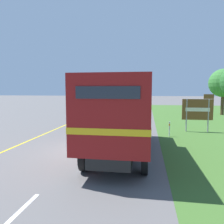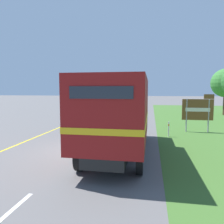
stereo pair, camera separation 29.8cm
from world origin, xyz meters
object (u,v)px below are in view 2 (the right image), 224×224
(lead_car_white, at_px, (104,108))
(highway_sign, at_px, (198,110))
(delineator_post, at_px, (169,129))
(horse_trailer_truck, at_px, (119,112))

(lead_car_white, height_order, highway_sign, highway_sign)
(lead_car_white, height_order, delineator_post, lead_car_white)
(horse_trailer_truck, height_order, lead_car_white, horse_trailer_truck)
(highway_sign, height_order, delineator_post, highway_sign)
(highway_sign, bearing_deg, delineator_post, -137.00)
(lead_car_white, xyz_separation_m, delineator_post, (6.17, -9.43, -0.40))
(lead_car_white, relative_size, highway_sign, 1.56)
(horse_trailer_truck, distance_m, highway_sign, 7.63)
(horse_trailer_truck, bearing_deg, lead_car_white, 105.07)
(delineator_post, bearing_deg, highway_sign, 43.00)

